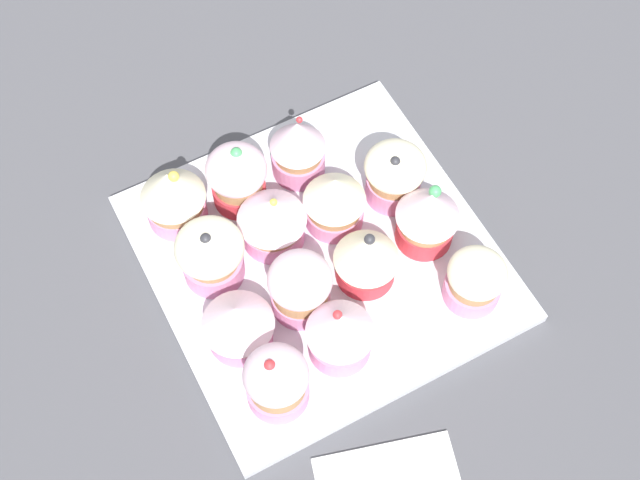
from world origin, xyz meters
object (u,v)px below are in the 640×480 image
Objects in this scene: cupcake_13 at (475,279)px; cupcake_11 at (394,174)px; cupcake_0 at (173,195)px; cupcake_7 at (340,332)px; cupcake_4 at (237,177)px; cupcake_8 at (298,147)px; cupcake_3 at (277,381)px; cupcake_6 at (300,287)px; cupcake_5 at (272,219)px; cupcake_9 at (334,200)px; cupcake_12 at (428,216)px; cupcake_10 at (367,256)px; cupcake_1 at (211,255)px; baking_tray at (320,257)px; cupcake_2 at (238,323)px.

cupcake_11 is at bearing -175.97° from cupcake_13.
cupcake_0 reaches higher than cupcake_7.
cupcake_4 is 6.78cm from cupcake_8.
cupcake_3 is 1.04× the size of cupcake_6.
cupcake_0 reaches higher than cupcake_5.
cupcake_3 reaches higher than cupcake_9.
cupcake_0 is 0.97× the size of cupcake_12.
cupcake_5 is at bearing -98.44° from cupcake_9.
cupcake_10 is at bearing 27.07° from cupcake_4.
cupcake_3 reaches higher than cupcake_5.
cupcake_9 is 1.17× the size of cupcake_13.
cupcake_10 is (7.03, 12.63, 0.13)cm from cupcake_1.
cupcake_11 is (1.08, 12.85, -0.02)cm from cupcake_5.
cupcake_7 is 20.01cm from cupcake_8.
cupcake_6 is (3.77, -4.06, 4.37)cm from baking_tray.
cupcake_7 is 13.78cm from cupcake_9.
cupcake_2 is 1.09× the size of cupcake_13.
cupcake_3 is (10.73, -9.95, 4.28)cm from baking_tray.
cupcake_10 is (13.67, 0.09, -0.29)cm from cupcake_8.
cupcake_0 is 19.57cm from cupcake_10.
cupcake_9 is at bearing 153.54° from cupcake_7.
cupcake_3 reaches higher than cupcake_6.
cupcake_12 is at bearing 62.30° from cupcake_5.
cupcake_12 reaches higher than cupcake_11.
cupcake_1 is at bearing -151.45° from cupcake_7.
baking_tray is 6.49cm from cupcake_5.
cupcake_7 reaches higher than cupcake_6.
cupcake_12 is at bearing 2.03° from cupcake_11.
cupcake_10 is 7.18cm from cupcake_12.
cupcake_8 reaches higher than cupcake_3.
cupcake_9 reaches higher than cupcake_2.
cupcake_0 is at bearing -110.99° from cupcake_11.
cupcake_9 is at bearing -131.10° from cupcake_12.
cupcake_7 is (18.91, 1.04, -0.02)cm from cupcake_4.
cupcake_7 is (9.42, -3.01, 4.46)cm from baking_tray.
cupcake_0 is 1.10× the size of cupcake_1.
cupcake_12 is at bearing -174.43° from cupcake_13.
cupcake_0 is 15.62cm from cupcake_6.
cupcake_0 is at bearing -119.21° from cupcake_9.
cupcake_7 is at bearing -17.70° from baking_tray.
cupcake_7 is 1.02× the size of cupcake_10.
cupcake_8 is 1.14× the size of cupcake_9.
cupcake_6 is at bearing -169.41° from cupcake_7.
cupcake_8 is (0.75, 13.14, 0.06)cm from cupcake_0.
cupcake_2 is at bearing -86.76° from cupcake_12.
cupcake_13 is (14.27, 13.78, -0.48)cm from cupcake_5.
cupcake_0 is 21.25cm from cupcake_7.
cupcake_10 reaches higher than cupcake_11.
cupcake_5 is at bearing -140.87° from baking_tray.
cupcake_3 reaches higher than cupcake_13.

